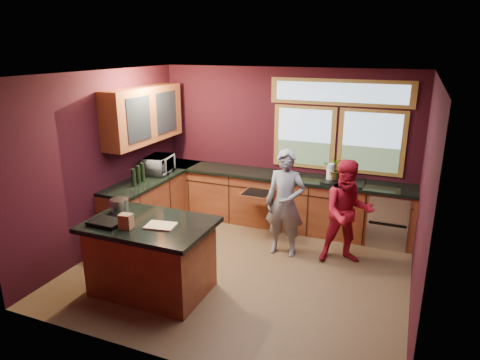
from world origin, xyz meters
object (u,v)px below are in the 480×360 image
Objects in this scene: island at (151,256)px; cutting_board at (161,226)px; stock_pot at (119,206)px; person_red at (347,212)px; person_grey at (285,203)px.

island is 0.52m from cutting_board.
person_red is at bearing 30.22° from stock_pot.
person_red is (0.90, 0.09, -0.04)m from person_grey.
person_grey is 6.73× the size of stock_pot.
stock_pot reaches higher than cutting_board.
person_grey is at bearing 165.16° from person_red.
person_grey is at bearing 52.36° from island.
person_red is 2.66m from cutting_board.
island is 0.80m from stock_pot.
person_grey is 4.61× the size of cutting_board.
person_grey is at bearing 39.38° from stock_pot.
cutting_board is (0.20, -0.05, 0.48)m from island.
person_red reaches higher than island.
island is 4.43× the size of cutting_board.
person_grey reaches higher than stock_pot.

